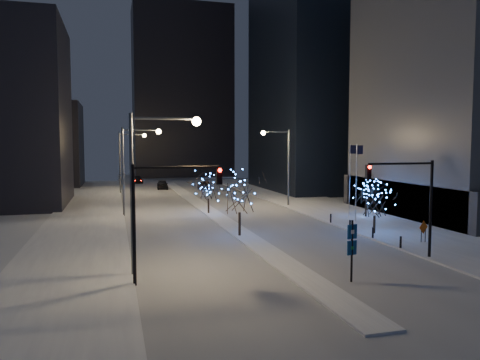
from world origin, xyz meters
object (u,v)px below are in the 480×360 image
object	(u,v)px
holiday_tree_median_near	(240,192)
street_lamp_w_far	(126,154)
holiday_tree_plaza_near	(375,200)
car_near	(162,185)
wayfinding_sign	(352,244)
street_lamp_east	(282,157)
traffic_signal_east	(412,193)
traffic_signal_west	(161,203)
holiday_tree_plaza_far	(366,192)
car_far	(137,180)
construction_sign	(423,229)
holiday_tree_median_far	(208,187)
car_mid	(204,186)
street_lamp_w_mid	(133,159)
street_lamp_w_near	(149,171)

from	to	relation	value
holiday_tree_median_near	street_lamp_w_far	bearing A→B (deg)	101.92
street_lamp_w_far	holiday_tree_plaza_near	distance (m)	46.96
street_lamp_w_far	holiday_tree_plaza_near	size ratio (longest dim) A/B	2.07
car_near	wayfinding_sign	xyz separation A→B (m)	(4.95, -60.33, 1.47)
street_lamp_east	holiday_tree_plaza_near	distance (m)	20.49
traffic_signal_east	wayfinding_sign	xyz separation A→B (m)	(-6.57, -3.64, -2.49)
traffic_signal_west	car_near	xyz separation A→B (m)	(5.87, 57.69, -3.96)
holiday_tree_median_near	holiday_tree_plaza_far	distance (m)	17.64
street_lamp_w_far	traffic_signal_west	distance (m)	52.04
holiday_tree_median_near	holiday_tree_plaza_near	size ratio (longest dim) A/B	1.24
wayfinding_sign	car_far	bearing A→B (deg)	84.25
holiday_tree_plaza_near	construction_sign	bearing A→B (deg)	-68.08
traffic_signal_west	holiday_tree_median_far	bearing A→B (deg)	72.90
traffic_signal_west	holiday_tree_plaza_far	size ratio (longest dim) A/B	1.65
traffic_signal_east	holiday_tree_plaza_far	size ratio (longest dim) A/B	1.65
car_mid	holiday_tree_plaza_near	world-z (taller)	holiday_tree_plaza_near
car_near	car_mid	size ratio (longest dim) A/B	1.03
street_lamp_east	car_mid	world-z (taller)	street_lamp_east
street_lamp_w_mid	holiday_tree_plaza_near	size ratio (longest dim) A/B	2.07
car_mid	construction_sign	distance (m)	49.77
holiday_tree_plaza_far	car_far	bearing A→B (deg)	112.63
street_lamp_east	holiday_tree_plaza_far	xyz separation A→B (m)	(5.70, -11.28, -3.61)
car_mid	car_far	world-z (taller)	car_mid
traffic_signal_east	car_near	distance (m)	57.98
street_lamp_east	traffic_signal_west	world-z (taller)	street_lamp_east
street_lamp_w_near	car_mid	xyz separation A→B (m)	(13.34, 52.34, -5.74)
car_far	street_lamp_w_mid	bearing A→B (deg)	-97.25
car_mid	car_near	bearing A→B (deg)	-25.04
holiday_tree_median_near	wayfinding_sign	xyz separation A→B (m)	(2.87, -14.67, -1.68)
car_mid	car_far	bearing A→B (deg)	-57.77
holiday_tree_median_far	construction_sign	distance (m)	24.70
holiday_tree_median_near	street_lamp_w_mid	bearing A→B (deg)	119.40
street_lamp_w_far	holiday_tree_plaza_near	xyz separation A→B (m)	(20.37, -42.18, -3.38)
street_lamp_w_far	holiday_tree_plaza_far	world-z (taller)	street_lamp_w_far
traffic_signal_east	holiday_tree_plaza_far	distance (m)	19.09
car_near	holiday_tree_median_near	world-z (taller)	holiday_tree_median_near
street_lamp_w_far	street_lamp_w_near	bearing A→B (deg)	-90.00
car_near	car_far	size ratio (longest dim) A/B	1.00
holiday_tree_median_near	holiday_tree_plaza_far	xyz separation A→B (m)	(16.28, 6.69, -1.11)
street_lamp_w_near	wayfinding_sign	xyz separation A→B (m)	(11.31, -4.64, -4.23)
traffic_signal_west	holiday_tree_plaza_near	bearing A→B (deg)	26.31
traffic_signal_west	car_far	size ratio (longest dim) A/B	1.49
street_lamp_east	holiday_tree_median_near	distance (m)	21.01
street_lamp_w_near	car_far	size ratio (longest dim) A/B	2.12
holiday_tree_median_near	street_lamp_w_near	bearing A→B (deg)	-130.09
street_lamp_w_far	car_far	distance (m)	20.67
traffic_signal_west	construction_sign	xyz separation A→B (m)	(21.67, 5.37, -3.55)
holiday_tree_plaza_far	wayfinding_sign	distance (m)	25.23
street_lamp_w_mid	holiday_tree_median_far	distance (m)	9.14
street_lamp_w_near	car_near	distance (m)	56.33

